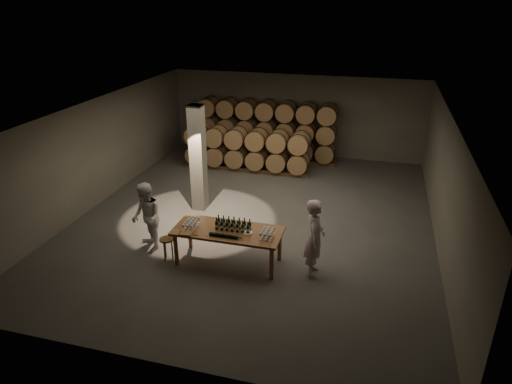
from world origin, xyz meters
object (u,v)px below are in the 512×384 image
(bottle_cluster, at_px, (233,226))
(tasting_table, at_px, (228,234))
(person_woman, at_px, (147,217))
(plate, at_px, (247,232))
(notebook_near, at_px, (186,233))
(person_man, at_px, (315,238))
(stool, at_px, (167,242))

(bottle_cluster, bearing_deg, tasting_table, -163.00)
(person_woman, bearing_deg, plate, 45.68)
(notebook_near, bearing_deg, person_woman, 150.55)
(notebook_near, bearing_deg, person_man, 2.99)
(bottle_cluster, xyz_separation_m, plate, (0.37, -0.06, -0.10))
(tasting_table, xyz_separation_m, person_woman, (-2.18, 0.09, 0.10))
(notebook_near, distance_m, person_woman, 1.41)
(plate, bearing_deg, person_woman, 177.61)
(person_man, bearing_deg, notebook_near, 93.28)
(plate, height_order, person_man, person_man)
(plate, relative_size, stool, 0.43)
(stool, bearing_deg, tasting_table, 10.21)
(stool, bearing_deg, plate, 7.18)
(person_man, height_order, person_woman, person_man)
(tasting_table, height_order, person_man, person_man)
(tasting_table, bearing_deg, bottle_cluster, 17.00)
(bottle_cluster, distance_m, plate, 0.39)
(bottle_cluster, height_order, person_woman, person_woman)
(bottle_cluster, relative_size, stool, 1.47)
(stool, xyz_separation_m, person_man, (3.56, 0.33, 0.48))
(tasting_table, relative_size, stool, 4.45)
(notebook_near, height_order, person_man, person_man)
(tasting_table, bearing_deg, notebook_near, -153.08)
(bottle_cluster, distance_m, person_woman, 2.31)
(plate, xyz_separation_m, notebook_near, (-1.38, -0.43, 0.01))
(bottle_cluster, bearing_deg, plate, -8.74)
(person_man, bearing_deg, bottle_cluster, 84.09)
(stool, bearing_deg, person_man, 5.22)
(person_man, bearing_deg, person_woman, 83.06)
(tasting_table, height_order, bottle_cluster, bottle_cluster)
(tasting_table, bearing_deg, person_man, 1.55)
(notebook_near, bearing_deg, plate, 10.62)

